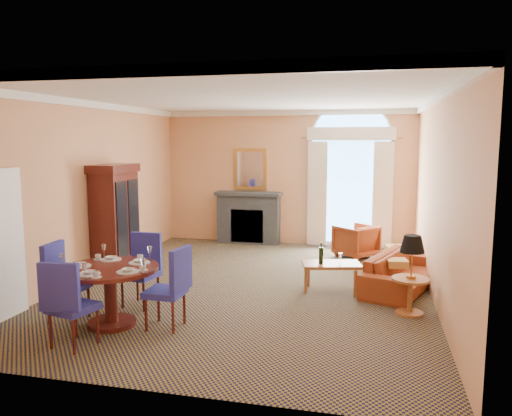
% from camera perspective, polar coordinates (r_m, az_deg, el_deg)
% --- Properties ---
extents(ground, '(7.50, 7.50, 0.00)m').
position_cam_1_polar(ground, '(8.72, -0.76, -8.93)').
color(ground, '#12153A').
rests_on(ground, ground).
extents(room_envelope, '(6.04, 7.52, 3.45)m').
position_cam_1_polar(room_envelope, '(9.00, 0.09, 7.80)').
color(room_envelope, '#ECA670').
rests_on(room_envelope, ground).
extents(armoire, '(0.59, 1.05, 2.06)m').
position_cam_1_polar(armoire, '(9.83, -15.80, -1.39)').
color(armoire, '#3D130E').
rests_on(armoire, ground).
extents(dining_table, '(1.30, 1.30, 1.02)m').
position_cam_1_polar(dining_table, '(7.08, -16.32, -8.13)').
color(dining_table, '#3D130E').
rests_on(dining_table, ground).
extents(dining_chair_north, '(0.56, 0.56, 1.10)m').
position_cam_1_polar(dining_chair_north, '(7.86, -12.78, -6.27)').
color(dining_chair_north, '#252694').
rests_on(dining_chair_north, ground).
extents(dining_chair_south, '(0.59, 0.59, 1.10)m').
position_cam_1_polar(dining_chair_south, '(6.45, -20.82, -9.73)').
color(dining_chair_south, '#252694').
rests_on(dining_chair_south, ground).
extents(dining_chair_east, '(0.54, 0.52, 1.10)m').
position_cam_1_polar(dining_chair_east, '(6.80, -9.50, -8.41)').
color(dining_chair_east, '#252694').
rests_on(dining_chair_east, ground).
extents(dining_chair_west, '(0.52, 0.50, 1.10)m').
position_cam_1_polar(dining_chair_west, '(7.50, -21.40, -7.30)').
color(dining_chair_west, '#252694').
rests_on(dining_chair_west, ground).
extents(sofa, '(1.45, 2.20, 0.60)m').
position_cam_1_polar(sofa, '(8.83, 16.35, -7.02)').
color(sofa, '#943D1B').
rests_on(sofa, ground).
extents(armchair, '(1.07, 1.07, 0.70)m').
position_cam_1_polar(armchair, '(10.94, 11.34, -3.74)').
color(armchair, '#943D1B').
rests_on(armchair, ground).
extents(coffee_table, '(1.05, 0.74, 0.84)m').
position_cam_1_polar(coffee_table, '(8.42, 8.54, -6.47)').
color(coffee_table, '#AE6634').
rests_on(coffee_table, ground).
extents(side_table, '(0.54, 0.54, 1.14)m').
position_cam_1_polar(side_table, '(7.53, 17.34, -6.20)').
color(side_table, '#AE6634').
rests_on(side_table, ground).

